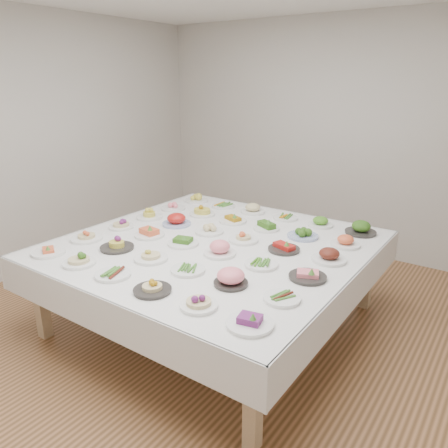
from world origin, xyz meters
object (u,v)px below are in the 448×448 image
Objects in this scene: dish_0 at (48,249)px; dish_18 at (149,213)px; display_table at (214,250)px; dish_35 at (361,225)px.

dish_18 is at bearing 89.95° from dish_0.
display_table is 8.94× the size of dish_35.
dish_18 is (-0.94, 0.19, 0.12)m from display_table.
dish_0 is 2.68m from dish_35.
dish_35 reaches higher than display_table.
display_table is 9.54× the size of dish_18.
dish_0 is (-0.94, -0.95, 0.10)m from display_table.
dish_0 is 0.96× the size of dish_35.
dish_0 is 1.02× the size of dish_18.
display_table is 0.97m from dish_18.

